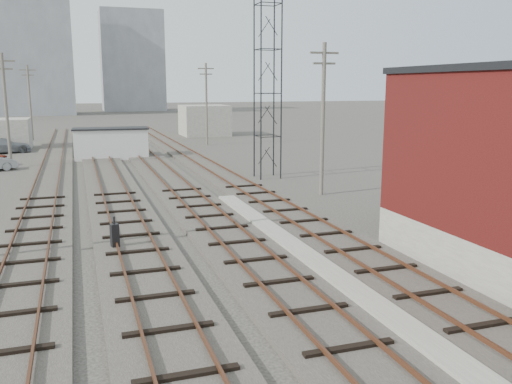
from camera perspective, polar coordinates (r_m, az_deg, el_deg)
name	(u,v)px	position (r m, az deg, el deg)	size (l,w,h in m)	color
ground	(147,145)	(62.25, -11.44, 4.87)	(320.00, 320.00, 0.00)	#282621
track_right	(214,170)	(42.16, -4.49, 2.33)	(3.20, 90.00, 0.39)	#332D28
track_mid_right	(162,173)	(41.40, -9.87, 2.03)	(3.20, 90.00, 0.39)	#332D28
track_mid_left	(107,175)	(41.01, -15.40, 1.71)	(3.20, 90.00, 0.39)	#332D28
track_left	(49,178)	(41.01, -20.98, 1.37)	(3.20, 90.00, 0.39)	#332D28
platform_curb	(337,280)	(18.53, 8.51, -9.14)	(0.90, 28.00, 0.26)	gray
lattice_tower	(268,72)	(38.72, 1.24, 12.56)	(1.60, 1.60, 15.00)	black
utility_pole_left_b	(6,108)	(46.76, -24.80, 7.99)	(1.80, 0.24, 9.00)	#595147
utility_pole_left_c	(30,101)	(71.65, -22.70, 8.88)	(1.80, 0.24, 9.00)	#595147
utility_pole_right_a	(323,115)	(32.66, 7.06, 8.01)	(1.80, 0.24, 9.00)	#595147
utility_pole_right_b	(206,102)	(61.11, -5.24, 9.44)	(1.80, 0.24, 9.00)	#595147
apartment_left	(21,48)	(137.12, -23.49, 13.75)	(22.00, 14.00, 30.00)	gray
apartment_right	(132,61)	(152.39, -12.92, 13.25)	(16.00, 12.00, 26.00)	gray
shed_right	(204,120)	(73.48, -5.46, 7.52)	(6.00, 6.00, 4.00)	gray
switch_stand	(115,236)	(22.38, -14.64, -4.50)	(0.37, 0.37, 1.33)	black
site_trailer	(111,143)	(51.16, -14.98, 5.00)	(6.80, 3.26, 2.80)	silver
car_grey	(3,146)	(59.02, -25.12, 4.44)	(2.09, 5.15, 1.50)	gray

